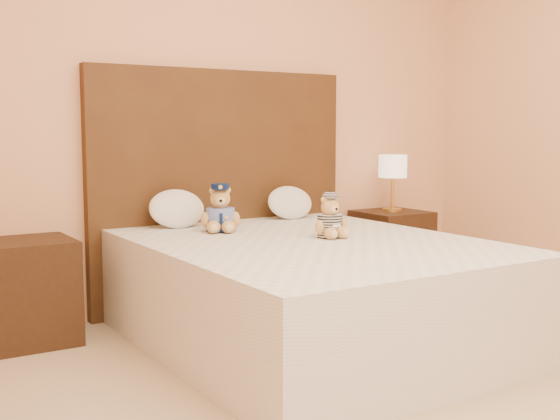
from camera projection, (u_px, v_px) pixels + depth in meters
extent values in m
cube|color=#EAAA7F|center=(218.00, 94.00, 4.45)|extent=(4.00, 0.04, 2.70)
cube|color=white|center=(310.00, 315.00, 3.69)|extent=(1.60, 2.00, 0.30)
cube|color=white|center=(311.00, 264.00, 3.66)|extent=(1.60, 2.00, 0.25)
cube|color=#452B14|center=(221.00, 189.00, 4.48)|extent=(1.75, 0.08, 1.50)
cube|color=#321C10|center=(29.00, 291.00, 3.70)|extent=(0.45, 0.45, 0.55)
cube|color=#321C10|center=(391.00, 249.00, 5.01)|extent=(0.45, 0.45, 0.55)
cylinder|color=gold|center=(392.00, 210.00, 4.98)|extent=(0.14, 0.14, 0.02)
cylinder|color=gold|center=(392.00, 192.00, 4.97)|extent=(0.02, 0.02, 0.26)
cylinder|color=#F7E5C1|center=(393.00, 166.00, 4.95)|extent=(0.20, 0.20, 0.16)
ellipsoid|color=white|center=(177.00, 207.00, 4.13)|extent=(0.35, 0.22, 0.25)
ellipsoid|color=white|center=(290.00, 201.00, 4.55)|extent=(0.33, 0.21, 0.23)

